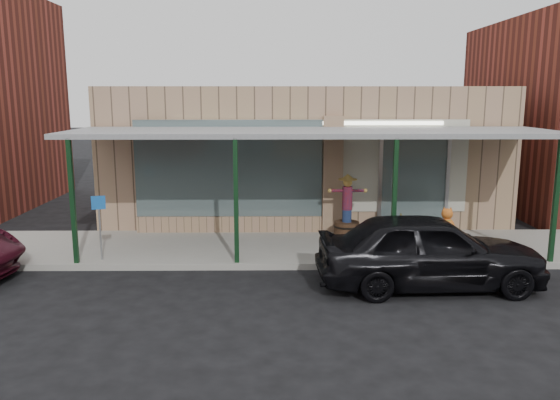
{
  "coord_description": "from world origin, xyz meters",
  "views": [
    {
      "loc": [
        -0.93,
        -10.0,
        3.94
      ],
      "look_at": [
        -0.8,
        2.6,
        1.53
      ],
      "focal_mm": 35.0,
      "sensor_mm": 36.0,
      "label": 1
    }
  ],
  "objects_px": {
    "handicap_sign": "(99,219)",
    "parked_sedan": "(429,250)",
    "barrel_pumpkin": "(400,232)",
    "barrel_scarecrow": "(347,217)"
  },
  "relations": [
    {
      "from": "barrel_scarecrow",
      "to": "barrel_pumpkin",
      "type": "relative_size",
      "value": 2.24
    },
    {
      "from": "barrel_scarecrow",
      "to": "parked_sedan",
      "type": "relative_size",
      "value": 0.37
    },
    {
      "from": "barrel_scarecrow",
      "to": "parked_sedan",
      "type": "height_order",
      "value": "barrel_scarecrow"
    },
    {
      "from": "handicap_sign",
      "to": "barrel_scarecrow",
      "type": "bearing_deg",
      "value": 1.31
    },
    {
      "from": "handicap_sign",
      "to": "parked_sedan",
      "type": "xyz_separation_m",
      "value": [
        7.28,
        -1.54,
        -0.34
      ]
    },
    {
      "from": "barrel_scarecrow",
      "to": "barrel_pumpkin",
      "type": "bearing_deg",
      "value": -15.86
    },
    {
      "from": "handicap_sign",
      "to": "parked_sedan",
      "type": "height_order",
      "value": "handicap_sign"
    },
    {
      "from": "parked_sedan",
      "to": "barrel_pumpkin",
      "type": "bearing_deg",
      "value": -3.46
    },
    {
      "from": "barrel_pumpkin",
      "to": "parked_sedan",
      "type": "distance_m",
      "value": 2.96
    },
    {
      "from": "barrel_pumpkin",
      "to": "parked_sedan",
      "type": "relative_size",
      "value": 0.17
    }
  ]
}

